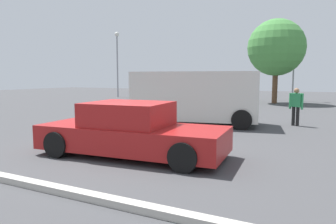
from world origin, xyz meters
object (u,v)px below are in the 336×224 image
object	(u,v)px
dog	(134,125)
pedestrian	(296,104)
sedan_foreground	(131,131)
light_post_far	(294,51)
light_post_near	(117,53)
van_white	(195,96)

from	to	relation	value
dog	pedestrian	size ratio (longest dim) A/B	0.40
dog	sedan_foreground	bearing A→B (deg)	-79.04
light_post_far	light_post_near	bearing A→B (deg)	-172.00
dog	light_post_near	distance (m)	20.83
pedestrian	light_post_far	bearing A→B (deg)	22.27
sedan_foreground	van_white	xyz separation A→B (m)	(-0.53, 5.64, 0.57)
van_white	pedestrian	xyz separation A→B (m)	(3.81, 1.39, -0.28)
sedan_foreground	dog	distance (m)	3.36
dog	van_white	world-z (taller)	van_white
van_white	light_post_near	distance (m)	19.39
light_post_near	light_post_far	distance (m)	16.22
sedan_foreground	light_post_near	world-z (taller)	light_post_near
dog	light_post_near	bearing A→B (deg)	106.47
van_white	light_post_far	xyz separation A→B (m)	(2.48, 15.73, 2.94)
van_white	dog	bearing A→B (deg)	55.05
sedan_foreground	pedestrian	size ratio (longest dim) A/B	3.14
sedan_foreground	light_post_far	distance (m)	21.75
pedestrian	light_post_near	bearing A→B (deg)	72.15
pedestrian	light_post_far	xyz separation A→B (m)	(-1.34, 14.34, 3.22)
van_white	light_post_near	bearing A→B (deg)	-56.20
light_post_far	sedan_foreground	bearing A→B (deg)	-95.20
dog	light_post_near	size ratio (longest dim) A/B	0.10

